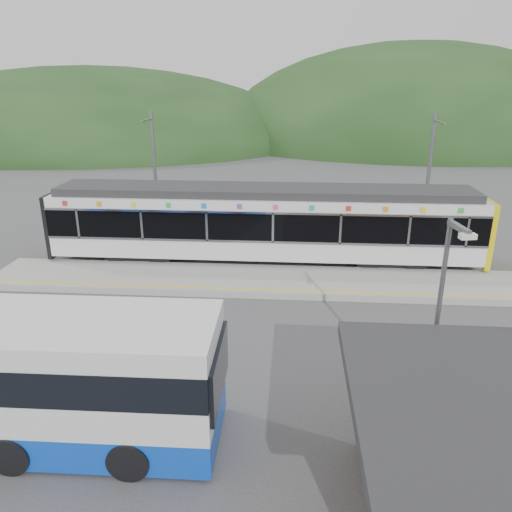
{
  "coord_description": "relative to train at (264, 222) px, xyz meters",
  "views": [
    {
      "loc": [
        0.2,
        -16.91,
        8.64
      ],
      "look_at": [
        -1.13,
        1.0,
        2.13
      ],
      "focal_mm": 35.0,
      "sensor_mm": 36.0,
      "label": 1
    }
  ],
  "objects": [
    {
      "name": "catenary_mast_east",
      "position": [
        8.11,
        2.56,
        1.58
      ],
      "size": [
        0.18,
        1.8,
        7.0
      ],
      "color": "slate",
      "rests_on": "ground"
    },
    {
      "name": "ground",
      "position": [
        1.11,
        -6.0,
        -2.06
      ],
      "size": [
        120.0,
        120.0,
        0.0
      ],
      "primitive_type": "plane",
      "color": "#4C4C4F",
      "rests_on": "ground"
    },
    {
      "name": "hills",
      "position": [
        7.3,
        -0.71,
        -2.06
      ],
      "size": [
        146.0,
        149.0,
        26.0
      ],
      "color": "#1E3D19",
      "rests_on": "ground"
    },
    {
      "name": "platform",
      "position": [
        1.11,
        -2.7,
        -1.91
      ],
      "size": [
        26.0,
        3.2,
        0.3
      ],
      "primitive_type": "cube",
      "color": "#9E9E99",
      "rests_on": "ground"
    },
    {
      "name": "train",
      "position": [
        0.0,
        0.0,
        0.0
      ],
      "size": [
        20.44,
        3.01,
        3.74
      ],
      "color": "black",
      "rests_on": "ground"
    },
    {
      "name": "lamp_post",
      "position": [
        4.99,
        -11.62,
        1.25
      ],
      "size": [
        0.38,
        1.01,
        5.54
      ],
      "rotation": [
        0.0,
        0.0,
        0.17
      ],
      "color": "slate",
      "rests_on": "ground"
    },
    {
      "name": "yellow_line",
      "position": [
        1.11,
        -4.0,
        -1.76
      ],
      "size": [
        26.0,
        0.1,
        0.01
      ],
      "primitive_type": "cube",
      "color": "yellow",
      "rests_on": "platform"
    },
    {
      "name": "catenary_mast_west",
      "position": [
        -5.89,
        2.56,
        1.58
      ],
      "size": [
        0.18,
        1.8,
        7.0
      ],
      "color": "slate",
      "rests_on": "ground"
    }
  ]
}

